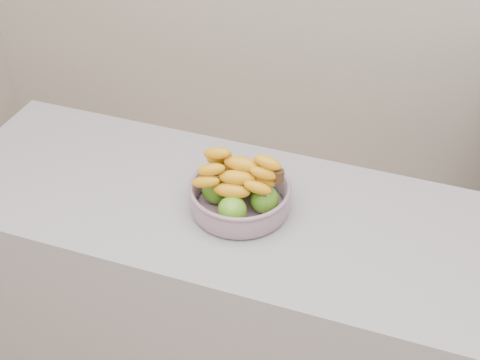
% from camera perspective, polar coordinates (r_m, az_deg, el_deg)
% --- Properties ---
extents(room_shell, '(4.05, 4.05, 2.73)m').
position_cam_1_polar(room_shell, '(0.87, -5.16, 12.12)').
color(room_shell, beige).
rests_on(room_shell, ground).
extents(counter, '(2.00, 0.60, 0.90)m').
position_cam_1_polar(counter, '(2.13, 3.53, -12.51)').
color(counter, '#98979F').
rests_on(counter, ground).
extents(fruit_bowl, '(0.28, 0.28, 0.17)m').
position_cam_1_polar(fruit_bowl, '(1.80, -0.01, -1.14)').
color(fruit_bowl, '#8E9DAB').
rests_on(fruit_bowl, counter).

